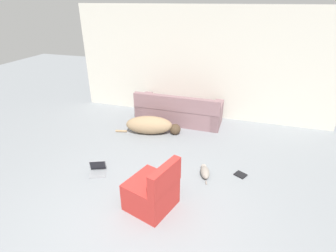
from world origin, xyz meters
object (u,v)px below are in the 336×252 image
(cat, at_px, (205,172))
(laptop_open, at_px, (98,169))
(couch, at_px, (179,112))
(dog, at_px, (151,125))
(side_chair, at_px, (153,192))
(book_black, at_px, (240,175))

(cat, relative_size, laptop_open, 1.37)
(couch, distance_m, dog, 0.92)
(laptop_open, bearing_deg, cat, -7.84)
(couch, distance_m, cat, 2.27)
(couch, bearing_deg, dog, 62.24)
(cat, relative_size, side_chair, 0.63)
(dog, xyz_separation_m, side_chair, (0.86, -2.21, 0.08))
(couch, height_order, side_chair, side_chair)
(couch, relative_size, book_black, 8.75)
(couch, distance_m, book_black, 2.47)
(cat, xyz_separation_m, side_chair, (-0.60, -1.00, 0.21))
(cat, xyz_separation_m, laptop_open, (-1.83, -0.50, 0.00))
(dog, height_order, cat, dog)
(dog, bearing_deg, couch, 48.99)
(couch, height_order, dog, couch)
(laptop_open, relative_size, side_chair, 0.46)
(couch, xyz_separation_m, dog, (-0.44, -0.81, -0.06))
(couch, bearing_deg, cat, 117.50)
(dog, relative_size, book_black, 6.31)
(couch, relative_size, dog, 1.39)
(laptop_open, bearing_deg, book_black, -7.67)
(couch, relative_size, side_chair, 2.60)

